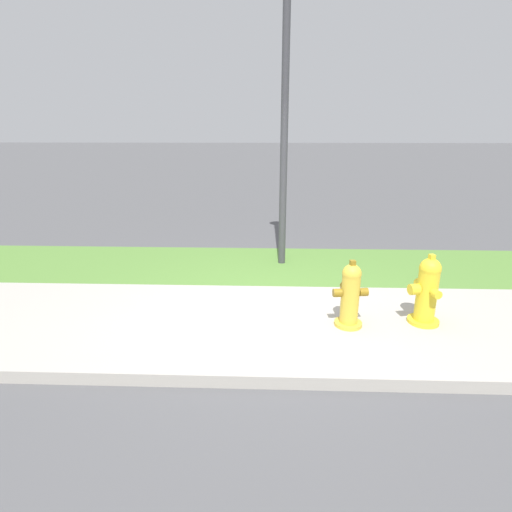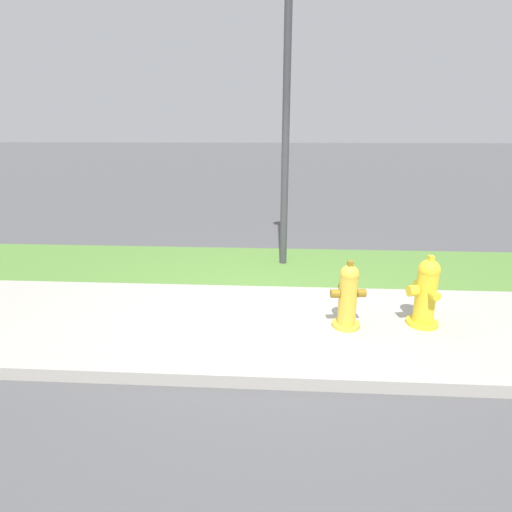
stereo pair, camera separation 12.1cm
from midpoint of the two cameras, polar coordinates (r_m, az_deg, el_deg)
ground_plane at (r=4.52m, az=2.19°, el=-9.46°), size 120.00×120.00×0.00m
sidewalk_pavement at (r=4.52m, az=2.19°, el=-9.41°), size 18.00×2.10×0.01m
grass_verge at (r=6.33m, az=2.19°, el=-1.28°), size 18.00×1.84×0.01m
street_curb at (r=3.52m, az=2.20°, el=-17.00°), size 18.00×0.16×0.12m
fire_hydrant_at_driveway at (r=4.40m, az=12.52°, el=-5.48°), size 0.38×0.35×0.76m
fire_hydrant_far_end at (r=4.69m, az=22.53°, el=-4.64°), size 0.38×0.41×0.80m
street_lamp at (r=6.20m, az=3.68°, el=27.30°), size 0.32×0.32×4.70m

